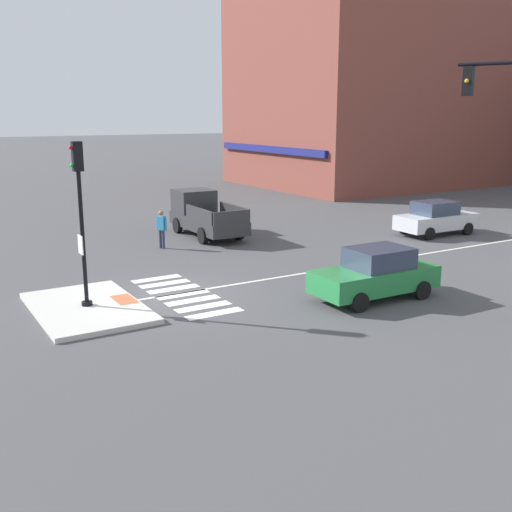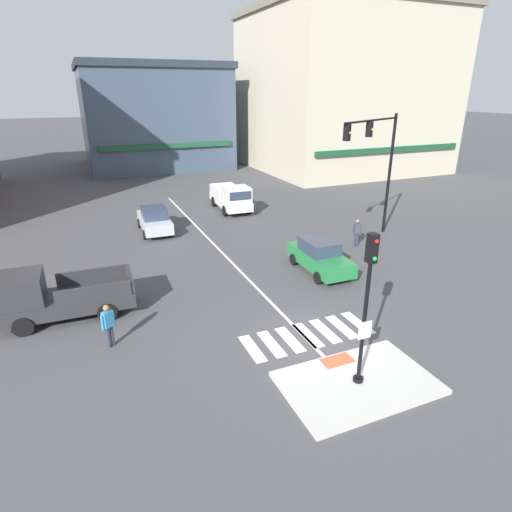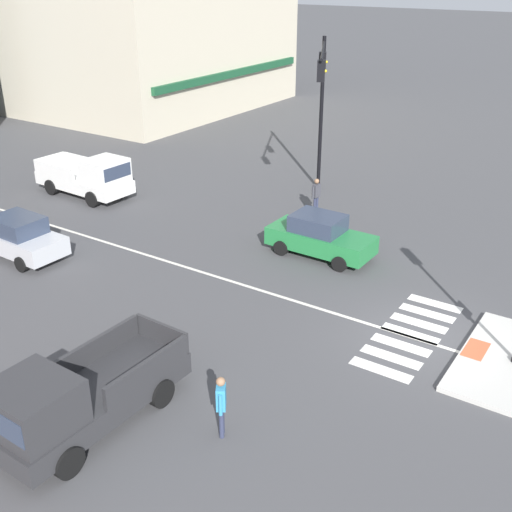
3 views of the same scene
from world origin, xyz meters
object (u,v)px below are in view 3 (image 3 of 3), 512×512
at_px(pedestrian_at_curb_left, 221,402).
at_px(pedestrian_waiting_far_side, 316,194).
at_px(car_green_eastbound_mid, 320,236).
at_px(traffic_light_mast, 322,92).
at_px(pickup_truck_white_eastbound_distant, 90,178).
at_px(pickup_truck_charcoal_cross_left, 77,399).
at_px(car_silver_westbound_distant, 18,237).

bearing_deg(pedestrian_at_curb_left, pedestrian_waiting_far_side, 20.06).
relative_size(car_green_eastbound_mid, pedestrian_at_curb_left, 2.47).
xyz_separation_m(pedestrian_at_curb_left, pedestrian_waiting_far_side, (14.24, 5.20, 0.00)).
bearing_deg(car_green_eastbound_mid, traffic_light_mast, 29.21).
relative_size(traffic_light_mast, car_green_eastbound_mid, 1.78).
bearing_deg(pickup_truck_white_eastbound_distant, car_green_eastbound_mid, -89.33).
distance_m(pickup_truck_charcoal_cross_left, pedestrian_waiting_far_side, 16.20).
distance_m(traffic_light_mast, pedestrian_waiting_far_side, 4.52).
bearing_deg(traffic_light_mast, car_silver_westbound_distant, 151.19).
xyz_separation_m(traffic_light_mast, car_green_eastbound_mid, (-5.50, -3.08, -4.29)).
bearing_deg(traffic_light_mast, pedestrian_at_curb_left, -159.25).
bearing_deg(traffic_light_mast, pedestrian_waiting_far_side, -153.65).
relative_size(car_silver_westbound_distant, pedestrian_waiting_far_side, 2.48).
xyz_separation_m(car_green_eastbound_mid, pedestrian_at_curb_left, (-10.41, -2.95, 0.17)).
bearing_deg(car_green_eastbound_mid, car_silver_westbound_distant, 123.80).
bearing_deg(pedestrian_waiting_far_side, pedestrian_at_curb_left, -159.94).
bearing_deg(pickup_truck_white_eastbound_distant, traffic_light_mast, -58.90).
relative_size(traffic_light_mast, pickup_truck_charcoal_cross_left, 1.42).
bearing_deg(traffic_light_mast, pickup_truck_white_eastbound_distant, 121.10).
height_order(traffic_light_mast, pickup_truck_white_eastbound_distant, traffic_light_mast).
bearing_deg(pedestrian_at_curb_left, pickup_truck_white_eastbound_distant, 56.30).
bearing_deg(pickup_truck_white_eastbound_distant, pedestrian_waiting_far_side, -68.69).
bearing_deg(pedestrian_waiting_far_side, car_silver_westbound_distant, 144.25).
height_order(car_silver_westbound_distant, pickup_truck_white_eastbound_distant, pickup_truck_white_eastbound_distant).
xyz_separation_m(traffic_light_mast, car_silver_westbound_distant, (-11.97, 6.58, -4.29)).
xyz_separation_m(car_silver_westbound_distant, car_green_eastbound_mid, (6.47, -9.66, 0.00)).
distance_m(traffic_light_mast, car_silver_westbound_distant, 14.32).
bearing_deg(pickup_truck_charcoal_cross_left, traffic_light_mast, 9.96).
height_order(traffic_light_mast, pedestrian_at_curb_left, traffic_light_mast).
bearing_deg(pickup_truck_charcoal_cross_left, car_green_eastbound_mid, 0.16).
xyz_separation_m(traffic_light_mast, pickup_truck_charcoal_cross_left, (-17.71, -3.11, -4.12)).
xyz_separation_m(traffic_light_mast, pedestrian_at_curb_left, (-15.91, -6.03, -4.12)).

